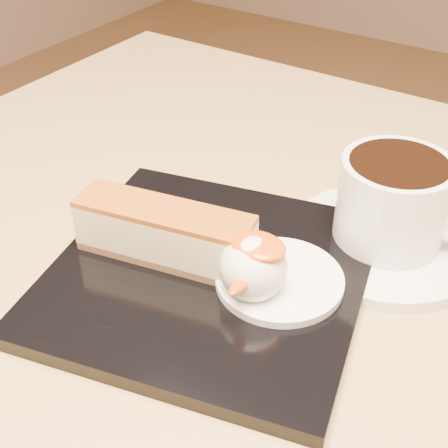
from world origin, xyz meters
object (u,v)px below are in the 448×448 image
Objects in this scene: table at (226,430)px; cheesecake at (165,233)px; ice_cream_scoop at (253,268)px; coffee_cup at (396,200)px; saucer at (385,242)px; dessert_plate at (209,275)px.

cheesecake reaches higher than table.
coffee_cup is (0.05, 0.11, 0.01)m from ice_cream_scoop.
saucer is 0.04m from coffee_cup.
cheesecake is 1.23× the size of coffee_cup.
dessert_plate is at bearing -3.54° from cheesecake.
coffee_cup reaches higher than saucer.
saucer reaches higher than table.
cheesecake reaches higher than dessert_plate.
table is 5.33× the size of saucer.
table is 0.24m from coffee_cup.
dessert_plate is 1.63× the size of cheesecake.
dessert_plate is 4.78× the size of ice_cream_scoop.
dessert_plate is at bearing 160.31° from table.
table is 7.27× the size of coffee_cup.
cheesecake is 0.17m from saucer.
ice_cream_scoop reaches higher than dessert_plate.
saucer is at bearing 180.00° from coffee_cup.
ice_cream_scoop is 0.13m from saucer.
coffee_cup is (0.09, 0.11, 0.04)m from dessert_plate.
cheesecake is (-0.04, -0.01, 0.03)m from dessert_plate.
table is at bearing -173.78° from ice_cream_scoop.
table is 0.19m from ice_cream_scoop.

